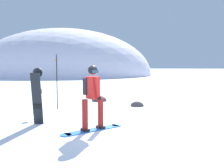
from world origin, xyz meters
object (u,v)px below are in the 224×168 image
object	(u,v)px
spare_snowboard	(37,96)
rock_dark	(137,106)
snowboarder_main	(92,96)
piste_marker_near	(57,78)
rock_small	(99,101)

from	to	relation	value
spare_snowboard	rock_dark	world-z (taller)	spare_snowboard
snowboarder_main	rock_dark	distance (m)	4.13
piste_marker_near	rock_small	size ratio (longest dim) A/B	2.97
piste_marker_near	rock_dark	world-z (taller)	piste_marker_near
spare_snowboard	rock_dark	size ratio (longest dim) A/B	2.86
snowboarder_main	piste_marker_near	size ratio (longest dim) A/B	0.79
piste_marker_near	rock_dark	distance (m)	3.53
rock_dark	rock_small	distance (m)	2.21
rock_small	piste_marker_near	bearing A→B (deg)	-121.46
spare_snowboard	rock_dark	distance (m)	4.56
snowboarder_main	spare_snowboard	distance (m)	1.74
rock_dark	rock_small	xyz separation A→B (m)	(-1.79, 1.30, 0.00)
snowboarder_main	rock_dark	world-z (taller)	snowboarder_main
spare_snowboard	rock_small	xyz separation A→B (m)	(1.21, 4.63, -0.84)
spare_snowboard	piste_marker_near	xyz separation A→B (m)	(-0.16, 2.39, 0.40)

